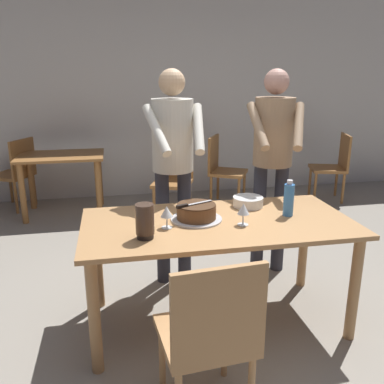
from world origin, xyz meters
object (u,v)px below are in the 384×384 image
Objects in this scene: chair_near_side at (210,333)px; wine_glass_near at (243,210)px; cake_on_platter at (196,213)px; person_cutting_cake at (173,155)px; main_dining_table at (218,235)px; water_bottle at (289,199)px; background_chair_3 at (16,171)px; background_table at (62,168)px; background_chair_0 at (223,168)px; background_chair_2 at (173,177)px; cake_knife at (187,205)px; background_chair_1 at (334,164)px; plate_stack at (248,202)px; hurricane_lamp at (145,221)px; wine_glass_far at (167,212)px.

wine_glass_near is at bearing 61.42° from chair_near_side.
person_cutting_cake is (-0.06, 0.60, 0.27)m from cake_on_platter.
main_dining_table is 0.54m from water_bottle.
background_chair_3 reaches higher than main_dining_table.
water_bottle is 0.96m from person_cutting_cake.
background_table is at bearing 117.59° from wine_glass_near.
main_dining_table is 12.31× the size of wine_glass_near.
wine_glass_near is 3.63m from background_chair_3.
chair_near_side and background_chair_0 have the same top height.
wine_glass_near is 2.37m from background_chair_2.
cake_on_platter is at bearing 160.92° from main_dining_table.
cake_knife is at bearing 179.51° from water_bottle.
background_table is at bearing 124.38° from water_bottle.
background_chair_1 is 1.00× the size of background_chair_3.
cake_knife is 1.17× the size of plate_stack.
wine_glass_near is 0.85m from person_cutting_cake.
plate_stack is at bearing 30.03° from hurricane_lamp.
cake_on_platter is at bearing -58.76° from background_chair_3.
main_dining_table is 2.25m from background_chair_2.
chair_near_side is (-0.39, -0.71, -0.36)m from wine_glass_near.
background_chair_3 is (-1.87, 2.91, -0.16)m from main_dining_table.
wine_glass_near is at bearing -62.41° from background_table.
plate_stack is 0.13× the size of person_cutting_cake.
background_chair_0 is at bearing 26.18° from background_chair_2.
wine_glass_far is 0.75m from person_cutting_cake.
wine_glass_near is 0.08× the size of person_cutting_cake.
cake_knife is 2.76m from background_chair_0.
wine_glass_far is 0.16× the size of background_chair_0.
chair_near_side is 4.06m from background_chair_3.
background_chair_2 reaches higher than main_dining_table.
background_chair_1 is (2.47, 2.47, -0.37)m from cake_knife.
background_chair_1 is (3.54, -0.11, -0.09)m from background_table.
water_bottle reaches higher than background_chair_3.
background_chair_3 is (-1.52, 2.96, -0.36)m from wine_glass_far.
background_chair_1 is at bearing 44.14° from hurricane_lamp.
water_bottle is at bearing 47.97° from chair_near_side.
hurricane_lamp is 0.23× the size of chair_near_side.
background_chair_2 is 2.02m from background_chair_3.
background_table is (-1.41, 2.69, -0.28)m from wine_glass_near.
hurricane_lamp is (-0.36, -0.24, 0.06)m from cake_on_platter.
person_cutting_cake is at bearing -61.19° from background_table.
cake_knife is at bearing -135.08° from background_chair_1.
hurricane_lamp is 0.12× the size of person_cutting_cake.
cake_on_platter is at bearing -66.00° from background_table.
wine_glass_near is at bearing -113.26° from plate_stack.
cake_knife is 2.80m from background_table.
person_cutting_cake is at bearing 95.92° from cake_on_platter.
cake_on_platter is 2.36× the size of wine_glass_far.
person_cutting_cake reaches higher than wine_glass_far.
wine_glass_far is 2.89m from background_chair_0.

